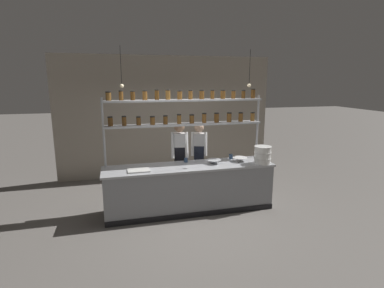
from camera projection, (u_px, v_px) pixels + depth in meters
The scene contains 13 objects.
ground_plane at pixel (189, 209), 6.01m from camera, with size 40.00×40.00×0.00m, color slate.
back_wall at pixel (167, 117), 8.02m from camera, with size 5.71×0.12×3.17m, color #9E9384.
prep_counter at pixel (189, 188), 5.91m from camera, with size 3.31×0.76×0.92m.
spice_shelf_unit at pixel (186, 113), 5.93m from camera, with size 3.20×0.28×2.37m.
chef_left at pixel (180, 156), 6.32m from camera, with size 0.39×0.32×1.70m.
chef_center at pixel (199, 154), 6.66m from camera, with size 0.41×0.34×1.63m.
container_stack at pixel (263, 155), 5.92m from camera, with size 0.34×0.34×0.35m.
cutting_board at pixel (139, 170), 5.45m from camera, with size 0.40×0.26×0.02m.
prep_bowl_near_left at pixel (214, 162), 5.94m from camera, with size 0.29×0.29×0.08m.
prep_bowl_center_front at pixel (240, 159), 6.10m from camera, with size 0.30×0.30×0.08m.
serving_cup_front at pixel (231, 156), 6.30m from camera, with size 0.08×0.08×0.10m.
serving_cup_by_board at pixel (186, 160), 6.04m from camera, with size 0.08×0.08×0.09m.
pendant_light_row at pixel (189, 84), 5.49m from camera, with size 2.47×0.07×0.71m.
Camera 1 is at (-1.34, -5.44, 2.55)m, focal length 28.00 mm.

